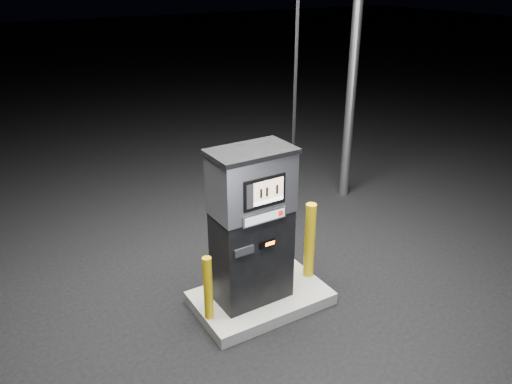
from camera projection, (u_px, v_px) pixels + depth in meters
ground at (260, 303)px, 6.15m from camera, size 80.00×80.00×0.00m
pump_island at (261, 298)px, 6.12m from camera, size 1.60×1.00×0.15m
fuel_dispenser at (252, 225)px, 5.64m from camera, size 1.03×0.57×3.89m
bollard_left at (208, 288)px, 5.51m from camera, size 0.12×0.12×0.78m
bollard_right at (310, 240)px, 6.26m from camera, size 0.17×0.17×1.00m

